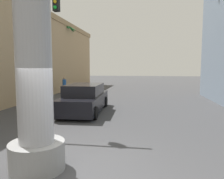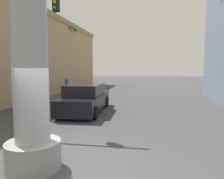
# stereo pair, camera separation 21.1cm
# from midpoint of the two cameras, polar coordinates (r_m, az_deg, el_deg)

# --- Properties ---
(ground_plane) EXTENTS (91.18, 91.18, 0.00)m
(ground_plane) POSITION_cam_midpoint_polar(r_m,az_deg,el_deg) (15.18, 3.36, -3.64)
(ground_plane) COLOR #424244
(building_left) EXTENTS (8.41, 28.36, 7.29)m
(building_left) POSITION_cam_midpoint_polar(r_m,az_deg,el_deg) (21.84, -25.27, 8.35)
(building_left) COLOR tan
(building_left) RESTS_ON ground
(car_lead) EXTENTS (2.21, 5.04, 1.56)m
(car_lead) POSITION_cam_midpoint_polar(r_m,az_deg,el_deg) (12.35, -6.54, -2.41)
(car_lead) COLOR black
(car_lead) RESTS_ON ground
(palm_tree_far_left) EXTENTS (2.49, 2.59, 7.08)m
(palm_tree_far_left) POSITION_cam_midpoint_polar(r_m,az_deg,el_deg) (24.78, -11.32, 10.52)
(palm_tree_far_left) COLOR brown
(palm_tree_far_left) RESTS_ON ground
(pedestrian_far_left) EXTENTS (0.41, 0.41, 1.60)m
(pedestrian_far_left) POSITION_cam_midpoint_polar(r_m,az_deg,el_deg) (20.63, -11.47, 1.40)
(pedestrian_far_left) COLOR #3F3833
(pedestrian_far_left) RESTS_ON ground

